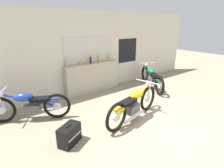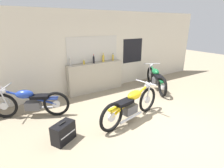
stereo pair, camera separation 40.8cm
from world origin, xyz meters
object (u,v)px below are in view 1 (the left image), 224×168
(motorcycle_green, at_px, (152,77))
(hard_case_black, at_px, (69,135))
(motorcycle_yellow, at_px, (134,104))
(bottle_leftmost, at_px, (67,63))
(bottle_right_center, at_px, (100,58))
(bottle_left_center, at_px, (81,63))
(motorcycle_blue, at_px, (29,105))
(bottle_rightmost, at_px, (109,57))
(bottle_center, at_px, (91,60))

(motorcycle_green, bearing_deg, hard_case_black, -162.33)
(motorcycle_yellow, xyz_separation_m, hard_case_black, (-1.73, 0.08, -0.23))
(bottle_leftmost, relative_size, bottle_right_center, 0.98)
(bottle_left_center, xyz_separation_m, motorcycle_green, (2.43, -1.04, -0.70))
(bottle_left_center, bearing_deg, bottle_leftmost, 178.91)
(motorcycle_blue, bearing_deg, bottle_rightmost, 15.31)
(bottle_rightmost, bearing_deg, bottle_leftmost, -179.43)
(bottle_right_center, distance_m, motorcycle_yellow, 2.55)
(bottle_right_center, bearing_deg, motorcycle_blue, -162.65)
(motorcycle_yellow, bearing_deg, motorcycle_blue, 144.11)
(motorcycle_yellow, bearing_deg, bottle_rightmost, 68.23)
(bottle_rightmost, distance_m, motorcycle_green, 1.80)
(bottle_leftmost, bearing_deg, motorcycle_blue, -149.86)
(motorcycle_green, bearing_deg, bottle_center, 154.12)
(bottle_center, distance_m, motorcycle_blue, 2.51)
(motorcycle_yellow, relative_size, hard_case_black, 3.71)
(bottle_leftmost, height_order, hard_case_black, bottle_leftmost)
(bottle_leftmost, height_order, bottle_left_center, bottle_leftmost)
(motorcycle_green, distance_m, hard_case_black, 4.13)
(motorcycle_blue, relative_size, hard_case_black, 3.29)
(bottle_leftmost, bearing_deg, hard_case_black, -114.02)
(bottle_right_center, height_order, hard_case_black, bottle_right_center)
(hard_case_black, bearing_deg, bottle_right_center, 45.46)
(bottle_rightmost, bearing_deg, bottle_right_center, -178.36)
(bottle_center, bearing_deg, bottle_leftmost, 177.20)
(bottle_leftmost, distance_m, motorcycle_yellow, 2.59)
(bottle_leftmost, distance_m, bottle_rightmost, 1.66)
(motorcycle_green, bearing_deg, bottle_leftmost, 160.20)
(motorcycle_blue, bearing_deg, hard_case_black, -74.58)
(bottle_leftmost, bearing_deg, bottle_center, -2.80)
(bottle_right_center, distance_m, bottle_rightmost, 0.42)
(bottle_right_center, distance_m, hard_case_black, 3.37)
(bottle_right_center, relative_size, motorcycle_green, 0.16)
(bottle_left_center, bearing_deg, bottle_right_center, 1.01)
(bottle_right_center, height_order, motorcycle_green, bottle_right_center)
(bottle_rightmost, distance_m, hard_case_black, 3.67)
(motorcycle_yellow, relative_size, motorcycle_blue, 1.13)
(bottle_leftmost, xyz_separation_m, motorcycle_green, (2.91, -1.05, -0.77))
(bottle_center, relative_size, bottle_right_center, 0.98)
(motorcycle_yellow, bearing_deg, bottle_leftmost, 106.58)
(bottle_right_center, relative_size, motorcycle_blue, 0.17)
(bottle_rightmost, relative_size, motorcycle_green, 0.14)
(bottle_leftmost, height_order, motorcycle_yellow, bottle_leftmost)
(bottle_leftmost, height_order, bottle_right_center, bottle_right_center)
(bottle_left_center, bearing_deg, hard_case_black, -123.26)
(bottle_left_center, relative_size, bottle_right_center, 0.54)
(bottle_center, height_order, motorcycle_yellow, bottle_center)
(bottle_center, bearing_deg, hard_case_black, -129.45)
(bottle_center, bearing_deg, motorcycle_yellow, -93.09)
(motorcycle_green, bearing_deg, bottle_right_center, 147.74)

